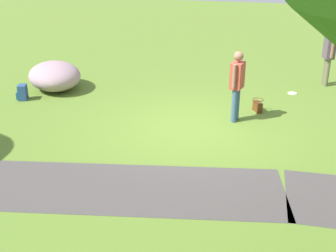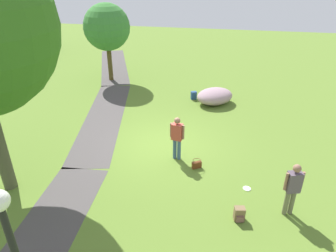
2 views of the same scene
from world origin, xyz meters
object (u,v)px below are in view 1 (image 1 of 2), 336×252
at_px(lawn_boulder, 55,76).
at_px(man_near_boulder, 329,53).
at_px(woman_with_handbag, 237,82).
at_px(frisbee_on_grass, 292,93).
at_px(handbag_on_grass, 258,106).
at_px(backpack_by_boulder, 22,93).

distance_m(lawn_boulder, man_near_boulder, 7.71).
height_order(lawn_boulder, woman_with_handbag, woman_with_handbag).
xyz_separation_m(woman_with_handbag, frisbee_on_grass, (-1.25, -2.40, -0.92)).
height_order(handbag_on_grass, frisbee_on_grass, handbag_on_grass).
bearing_deg(woman_with_handbag, backpack_by_boulder, 0.51).
height_order(woman_with_handbag, man_near_boulder, man_near_boulder).
bearing_deg(frisbee_on_grass, handbag_on_grass, 63.90).
relative_size(man_near_boulder, handbag_on_grass, 4.38).
distance_m(lawn_boulder, woman_with_handbag, 5.30).
xyz_separation_m(lawn_boulder, handbag_on_grass, (-5.62, 0.27, -0.24)).
relative_size(woman_with_handbag, frisbee_on_grass, 6.76).
height_order(lawn_boulder, handbag_on_grass, lawn_boulder).
bearing_deg(man_near_boulder, lawn_boulder, 18.42).
bearing_deg(woman_with_handbag, man_near_boulder, -121.62).
xyz_separation_m(lawn_boulder, man_near_boulder, (-7.30, -2.43, 0.56)).
height_order(lawn_boulder, frisbee_on_grass, lawn_boulder).
relative_size(lawn_boulder, woman_with_handbag, 1.44).
bearing_deg(woman_with_handbag, frisbee_on_grass, -117.59).
distance_m(woman_with_handbag, frisbee_on_grass, 2.86).
xyz_separation_m(lawn_boulder, woman_with_handbag, (-5.17, 1.02, 0.55)).
bearing_deg(frisbee_on_grass, man_near_boulder, -129.62).
distance_m(lawn_boulder, backpack_by_boulder, 1.14).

